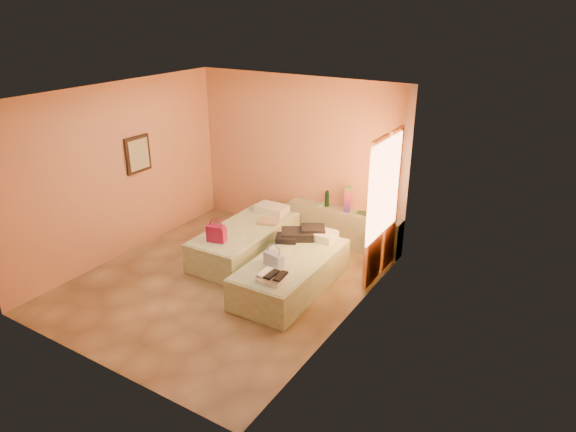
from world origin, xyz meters
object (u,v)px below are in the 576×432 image
Objects in this scene: towel_stack at (273,278)px; headboard_ledge at (343,228)px; bed_right at (292,273)px; water_bottle at (327,199)px; flower_vase at (387,214)px; magenta_handbag at (217,233)px; green_book at (362,213)px; blue_handbag at (274,260)px; bed_left at (245,241)px.

headboard_ledge is at bearing 93.29° from towel_stack.
bed_right is 1.83m from water_bottle.
magenta_handbag is (-2.06, -1.77, -0.14)m from flower_vase.
bed_right is (0.00, -1.70, -0.08)m from headboard_ledge.
water_bottle is 0.67m from green_book.
headboard_ledge reaches higher than bed_right.
towel_stack is (-0.65, -2.35, -0.22)m from flower_vase.
blue_handbag is at bearing -99.97° from green_book.
green_book is (1.54, 1.21, 0.41)m from bed_left.
headboard_ledge is 1.02× the size of bed_right.
bed_left is 7.03× the size of magenta_handbag.
water_bottle is 1.59× the size of green_book.
water_bottle is at bearing 100.99° from towel_stack.
green_book is 2.44m from towel_stack.
water_bottle reaches higher than blue_handbag.
blue_handbag is at bearing -92.40° from headboard_ledge.
towel_stack is (1.35, -1.22, 0.30)m from bed_left.
blue_handbag is 0.43m from towel_stack.
bed_right is 7.03× the size of magenta_handbag.
towel_stack is at bearing -43.35° from bed_left.
towel_stack is at bearing -93.08° from green_book.
green_book reaches higher than bed_right.
water_bottle is at bearing 109.86° from blue_handbag.
bed_left is at bearing 155.86° from blue_handbag.
bed_right is 11.76× the size of green_book.
headboard_ledge is at bearing 40.38° from magenta_handbag.
water_bottle is 0.95× the size of magenta_handbag.
bed_left is at bearing -135.60° from headboard_ledge.
flower_vase is at bearing -3.51° from headboard_ledge.
magenta_handbag is 0.81× the size of towel_stack.
headboard_ledge is 1.70m from bed_right.
water_bottle is at bearing 176.70° from headboard_ledge.
bed_right is 1.90m from flower_vase.
green_book is at bearing 4.33° from headboard_ledge.
bed_right is (1.21, -0.52, 0.00)m from bed_left.
flower_vase is 2.45m from towel_stack.
headboard_ledge is 2.41m from towel_stack.
blue_handbag is at bearing -24.81° from magenta_handbag.
water_bottle is 1.12× the size of flower_vase.
bed_left is 8.28× the size of flower_vase.
flower_vase is 2.72m from magenta_handbag.
headboard_ledge is at bearing 43.21° from bed_left.
water_bottle is (-0.33, 0.02, 0.46)m from headboard_ledge.
water_bottle is at bearing 99.83° from bed_right.
blue_handbag is (-0.42, -2.06, -0.07)m from green_book.
bed_left is at bearing -126.08° from water_bottle.
magenta_handbag is at bearing -96.59° from bed_left.
water_bottle is 0.77× the size of towel_stack.
magenta_handbag reaches higher than bed_left.
water_bottle is 1.12m from flower_vase.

